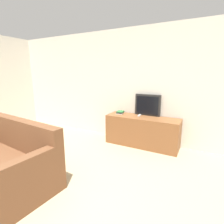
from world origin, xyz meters
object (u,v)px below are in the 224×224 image
Objects in this scene: tv_stand at (142,131)px; remote_on_stand at (139,115)px; couch at (3,162)px; book_stack at (120,112)px; television at (148,105)px.

remote_on_stand is at bearing 147.29° from tv_stand.
couch reaches higher than book_stack.
couch is (-1.47, -2.46, -0.61)m from television.
remote_on_stand is (-0.09, 0.06, 0.34)m from tv_stand.
tv_stand is 7.53× the size of book_stack.
book_stack reaches higher than remote_on_stand.
television reaches higher than couch.
remote_on_stand is (1.33, 2.32, 0.38)m from couch.
remote_on_stand reaches higher than tv_stand.
tv_stand is 0.68m from book_stack.
tv_stand is 9.80× the size of remote_on_stand.
book_stack is at bearing 74.97° from couch.
book_stack is (-0.57, 0.07, 0.36)m from tv_stand.
couch is at bearing -122.29° from tv_stand.
remote_on_stand is (-0.14, -0.14, -0.23)m from television.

